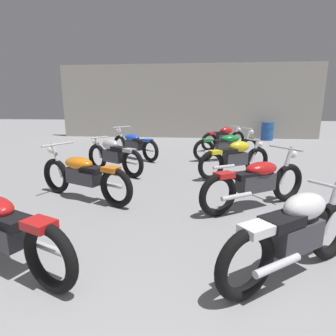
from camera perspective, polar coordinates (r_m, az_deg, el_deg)
name	(u,v)px	position (r m, az deg, el deg)	size (l,w,h in m)	color
back_wall	(187,102)	(14.03, 4.04, 13.72)	(12.90, 0.24, 3.60)	#9E998E
motorcycle_left_row_2	(83,175)	(5.04, -17.40, -1.38)	(2.02, 1.07, 0.97)	black
motorcycle_left_row_3	(113,155)	(6.79, -11.37, 2.68)	(1.72, 1.15, 0.88)	black
motorcycle_left_row_4	(134,144)	(8.60, -7.17, 4.97)	(1.77, 1.43, 0.97)	black
motorcycle_right_row_1	(296,233)	(2.97, 25.26, -12.23)	(1.65, 1.25, 0.88)	black
motorcycle_right_row_2	(257,181)	(4.64, 18.07, -2.67)	(1.89, 1.26, 0.97)	black
motorcycle_right_row_3	(236,158)	(6.49, 13.98, 2.07)	(1.76, 1.09, 0.88)	black
motorcycle_right_row_4	(227,145)	(8.47, 12.34, 4.65)	(2.07, 0.98, 0.97)	black
motorcycle_right_row_5	(224,138)	(10.42, 11.65, 6.28)	(1.73, 1.14, 0.88)	black
oil_drum	(267,131)	(13.83, 20.09, 7.26)	(0.59, 0.59, 0.85)	#23519E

